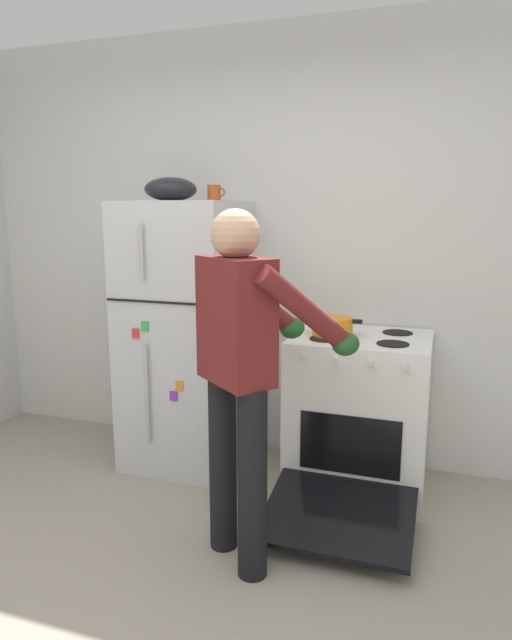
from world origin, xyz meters
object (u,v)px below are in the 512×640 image
at_px(stove_range, 359,414).
at_px(refrigerator, 186,335).
at_px(coffee_mug, 214,193).
at_px(red_pot, 332,326).
at_px(person_cook, 244,357).
at_px(mixing_bowl, 171,189).

bearing_deg(stove_range, refrigerator, 179.09).
bearing_deg(coffee_mug, refrigerator, -164.60).
relative_size(stove_range, red_pot, 3.67).
relative_size(person_cook, red_pot, 4.87).
distance_m(refrigerator, stove_range, 1.16).
xyz_separation_m(coffee_mug, mixing_bowl, (-0.26, -0.05, 0.02)).
xyz_separation_m(refrigerator, mixing_bowl, (-0.08, 0.00, 0.89)).
distance_m(stove_range, mixing_bowl, 1.73).
bearing_deg(person_cook, refrigerator, 128.77).
relative_size(refrigerator, mixing_bowl, 5.25).
height_order(refrigerator, red_pot, refrigerator).
bearing_deg(refrigerator, mixing_bowl, 179.77).
relative_size(person_cook, mixing_bowl, 5.11).
height_order(person_cook, red_pot, person_cook).
height_order(coffee_mug, mixing_bowl, mixing_bowl).
xyz_separation_m(person_cook, red_pot, (0.22, 0.83, -0.01)).
bearing_deg(mixing_bowl, person_cook, -48.21).
bearing_deg(coffee_mug, stove_range, -4.26).
relative_size(stove_range, coffee_mug, 10.78).
bearing_deg(refrigerator, stove_range, -0.91).
bearing_deg(person_cook, mixing_bowl, 131.79).
distance_m(refrigerator, coffee_mug, 0.89).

